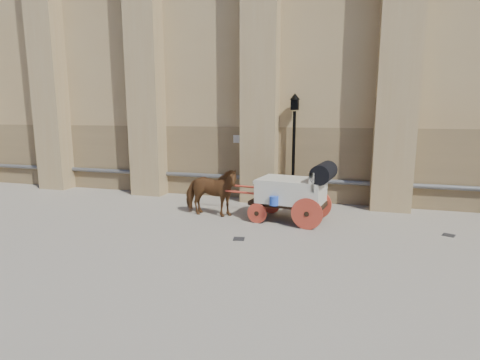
% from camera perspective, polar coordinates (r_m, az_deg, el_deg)
% --- Properties ---
extents(ground, '(90.00, 90.00, 0.00)m').
position_cam_1_polar(ground, '(11.82, 3.61, -7.36)').
color(ground, gray).
rests_on(ground, ground).
extents(horse, '(0.93, 2.04, 1.72)m').
position_cam_1_polar(horse, '(13.03, -4.52, -1.82)').
color(horse, brown).
rests_on(horse, ground).
extents(carriage, '(4.74, 1.88, 2.02)m').
position_cam_1_polar(carriage, '(12.39, 8.50, -1.45)').
color(carriage, black).
rests_on(carriage, ground).
extents(street_lamp, '(0.40, 0.40, 4.31)m').
position_cam_1_polar(street_lamp, '(14.87, 8.19, 5.21)').
color(street_lamp, black).
rests_on(street_lamp, ground).
extents(drain_grate_near, '(0.37, 0.37, 0.01)m').
position_cam_1_polar(drain_grate_near, '(10.83, -0.17, -8.95)').
color(drain_grate_near, black).
rests_on(drain_grate_near, ground).
extents(drain_grate_far, '(0.42, 0.42, 0.01)m').
position_cam_1_polar(drain_grate_far, '(12.74, 29.21, -7.34)').
color(drain_grate_far, black).
rests_on(drain_grate_far, ground).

